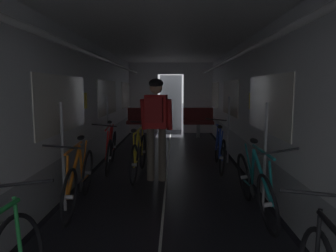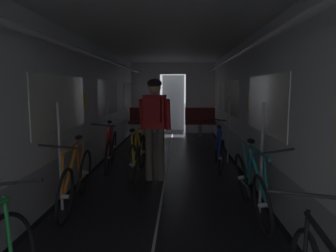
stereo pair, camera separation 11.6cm
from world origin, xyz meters
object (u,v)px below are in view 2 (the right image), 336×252
bicycle_red (111,149)px  bicycle_teal (251,186)px  person_cyclist_aisle (154,118)px  bicycle_yellow_in_aisle (138,155)px  bench_seat_far_left (144,119)px  bicycle_blue (219,150)px  bench_seat_far_right (200,120)px  bicycle_orange (76,179)px

bicycle_red → bicycle_teal: (2.24, -2.16, -0.00)m
person_cyclist_aisle → bicycle_yellow_in_aisle: bearing=141.1°
bench_seat_far_left → bicycle_blue: (1.92, -3.88, -0.18)m
bench_seat_far_left → bicycle_red: 3.90m
bicycle_red → bicycle_yellow_in_aisle: bicycle_red is taller
bench_seat_far_right → bicycle_orange: bearing=-108.8°
bicycle_blue → bicycle_teal: (0.12, -2.17, -0.00)m
bicycle_yellow_in_aisle → bench_seat_far_left: bearing=95.2°
bicycle_yellow_in_aisle → bicycle_blue: bearing=19.1°
bicycle_red → bicycle_yellow_in_aisle: 0.80m
bicycle_blue → bicycle_teal: bicycle_teal is taller
bench_seat_far_left → bench_seat_far_right: same height
bench_seat_far_left → bench_seat_far_right: (1.80, 0.00, 0.00)m
bicycle_orange → person_cyclist_aisle: (0.93, 1.21, 0.69)m
bicycle_teal → person_cyclist_aisle: 2.02m
bicycle_red → bicycle_teal: bearing=-44.0°
bicycle_red → bicycle_teal: size_ratio=1.00×
bicycle_orange → bicycle_red: bicycle_red is taller
bicycle_orange → person_cyclist_aisle: bearing=52.3°
bench_seat_far_left → bicycle_yellow_in_aisle: 4.43m
bicycle_orange → bicycle_blue: bicycle_orange is taller
bench_seat_far_left → bicycle_blue: bearing=-63.6°
bicycle_red → bicycle_yellow_in_aisle: (0.60, -0.52, 0.00)m
bicycle_blue → bicycle_yellow_in_aisle: (-1.52, -0.53, 0.00)m
bicycle_red → bench_seat_far_right: bearing=62.8°
bicycle_orange → bicycle_red: size_ratio=1.00×
bicycle_red → person_cyclist_aisle: (0.93, -0.78, 0.69)m
bicycle_red → person_cyclist_aisle: bearing=-40.0°
bench_seat_far_left → bicycle_orange: bench_seat_far_left is taller
bicycle_yellow_in_aisle → bicycle_teal: bearing=-45.1°
bench_seat_far_right → bicycle_red: size_ratio=0.58×
bench_seat_far_right → bicycle_yellow_in_aisle: bearing=-107.6°
person_cyclist_aisle → bicycle_blue: bearing=33.6°
bench_seat_far_left → bicycle_red: (-0.20, -3.89, -0.19)m
bench_seat_far_left → bicycle_teal: bicycle_teal is taller
bicycle_teal → person_cyclist_aisle: size_ratio=0.98×
bicycle_orange → bench_seat_far_right: bearing=71.2°
bench_seat_far_left → bicycle_orange: 5.89m
bench_seat_far_left → person_cyclist_aisle: 4.75m
bicycle_teal → person_cyclist_aisle: bearing=133.5°
bench_seat_far_left → person_cyclist_aisle: bearing=-81.1°
bicycle_blue → bench_seat_far_right: bearing=91.8°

